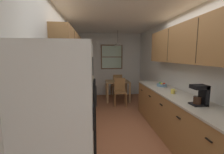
% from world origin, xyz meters
% --- Properties ---
extents(ground_plane, '(12.00, 12.00, 0.00)m').
position_xyz_m(ground_plane, '(0.00, 1.00, 0.00)').
color(ground_plane, '#995B3D').
extents(wall_left, '(0.10, 9.00, 2.55)m').
position_xyz_m(wall_left, '(-1.35, 1.00, 1.27)').
color(wall_left, silver).
rests_on(wall_left, ground).
extents(wall_right, '(0.10, 9.00, 2.55)m').
position_xyz_m(wall_right, '(1.35, 1.00, 1.27)').
color(wall_right, silver).
rests_on(wall_right, ground).
extents(wall_back, '(4.40, 0.10, 2.55)m').
position_xyz_m(wall_back, '(0.00, 3.65, 1.27)').
color(wall_back, silver).
rests_on(wall_back, ground).
extents(ceiling_slab, '(4.40, 9.00, 0.08)m').
position_xyz_m(ceiling_slab, '(0.00, 1.00, 2.59)').
color(ceiling_slab, white).
extents(refrigerator, '(0.73, 0.77, 1.77)m').
position_xyz_m(refrigerator, '(-0.95, -1.17, 0.88)').
color(refrigerator, white).
rests_on(refrigerator, ground).
extents(stove_range, '(0.66, 0.62, 1.10)m').
position_xyz_m(stove_range, '(-0.99, -0.46, 0.47)').
color(stove_range, white).
rests_on(stove_range, ground).
extents(microwave_over_range, '(0.39, 0.64, 0.36)m').
position_xyz_m(microwave_over_range, '(-1.11, -0.46, 1.68)').
color(microwave_over_range, black).
extents(counter_left, '(0.64, 1.88, 0.90)m').
position_xyz_m(counter_left, '(-1.00, 0.79, 0.45)').
color(counter_left, olive).
rests_on(counter_left, ground).
extents(upper_cabinets_left, '(0.33, 1.96, 0.65)m').
position_xyz_m(upper_cabinets_left, '(-1.14, 0.74, 1.84)').
color(upper_cabinets_left, olive).
extents(counter_right, '(0.64, 3.23, 0.90)m').
position_xyz_m(counter_right, '(1.00, 0.00, 0.45)').
color(counter_right, olive).
rests_on(counter_right, ground).
extents(upper_cabinets_right, '(0.33, 2.91, 0.73)m').
position_xyz_m(upper_cabinets_right, '(1.14, -0.05, 1.87)').
color(upper_cabinets_right, olive).
extents(dining_table, '(0.85, 0.72, 0.72)m').
position_xyz_m(dining_table, '(0.22, 2.77, 0.59)').
color(dining_table, '#A87F51').
rests_on(dining_table, ground).
extents(dining_chair_near, '(0.43, 0.43, 0.90)m').
position_xyz_m(dining_chair_near, '(0.23, 2.20, 0.50)').
color(dining_chair_near, olive).
rests_on(dining_chair_near, ground).
extents(dining_chair_far, '(0.44, 0.44, 0.90)m').
position_xyz_m(dining_chair_far, '(0.28, 3.34, 0.50)').
color(dining_chair_far, olive).
rests_on(dining_chair_far, ground).
extents(pendant_light, '(0.29, 0.29, 0.54)m').
position_xyz_m(pendant_light, '(0.22, 2.77, 2.07)').
color(pendant_light, black).
extents(back_window, '(0.88, 0.05, 0.99)m').
position_xyz_m(back_window, '(0.09, 3.58, 1.60)').
color(back_window, brown).
extents(trash_bin, '(0.30, 0.30, 0.68)m').
position_xyz_m(trash_bin, '(-0.70, 2.15, 0.34)').
color(trash_bin, '#3F3F42').
rests_on(trash_bin, ground).
extents(storage_canister, '(0.13, 0.13, 0.18)m').
position_xyz_m(storage_canister, '(-1.00, 0.20, 0.99)').
color(storage_canister, red).
rests_on(storage_canister, counter_left).
extents(dish_towel, '(0.02, 0.16, 0.24)m').
position_xyz_m(dish_towel, '(-0.64, -0.31, 0.50)').
color(dish_towel, silver).
extents(coffee_maker, '(0.22, 0.18, 0.31)m').
position_xyz_m(coffee_maker, '(1.00, -0.67, 1.06)').
color(coffee_maker, black).
rests_on(coffee_maker, counter_right).
extents(mug_by_coffeemaker, '(0.12, 0.08, 0.09)m').
position_xyz_m(mug_by_coffeemaker, '(0.95, 0.06, 0.95)').
color(mug_by_coffeemaker, '#E5CC4C').
rests_on(mug_by_coffeemaker, counter_right).
extents(fruit_bowl, '(0.24, 0.24, 0.09)m').
position_xyz_m(fruit_bowl, '(1.04, 0.78, 0.94)').
color(fruit_bowl, '#597F9E').
rests_on(fruit_bowl, counter_right).
extents(table_serving_bowl, '(0.18, 0.18, 0.06)m').
position_xyz_m(table_serving_bowl, '(0.29, 2.79, 0.75)').
color(table_serving_bowl, silver).
rests_on(table_serving_bowl, dining_table).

